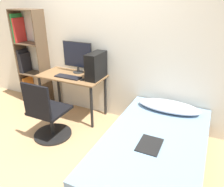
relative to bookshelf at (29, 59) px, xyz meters
name	(u,v)px	position (x,y,z in m)	size (l,w,h in m)	color
ground_plane	(46,160)	(1.36, -1.28, -0.85)	(14.00, 14.00, 0.00)	tan
wall_back	(98,41)	(1.36, 0.17, 0.40)	(8.00, 0.05, 2.50)	silver
desk	(72,82)	(1.03, -0.14, -0.24)	(1.09, 0.56, 0.73)	brown
bookshelf	(29,59)	(0.00, 0.00, 0.00)	(0.55, 0.29, 1.71)	brown
office_chair	(48,117)	(1.10, -0.87, -0.51)	(0.55, 0.55, 0.90)	black
bed	(153,154)	(2.63, -0.84, -0.63)	(1.13, 1.98, 0.45)	#4C3D2D
pillow	(169,106)	(2.63, -0.12, -0.35)	(0.86, 0.36, 0.11)	#B2B7C6
magazine	(150,145)	(2.62, -1.00, -0.39)	(0.24, 0.32, 0.01)	black
monitor	(77,56)	(1.04, 0.04, 0.16)	(0.54, 0.18, 0.51)	black
keyboard	(68,77)	(1.04, -0.25, -0.11)	(0.44, 0.15, 0.02)	black
pc_tower	(96,66)	(1.46, -0.08, 0.08)	(0.18, 0.41, 0.41)	black
mouse	(82,79)	(1.31, -0.25, -0.11)	(0.06, 0.09, 0.02)	black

